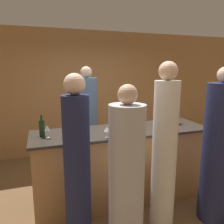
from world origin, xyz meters
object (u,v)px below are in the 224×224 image
(guest_3, at_px, (218,152))
(ice_bucket, at_px, (173,117))
(bartender, at_px, (87,127))
(guest_1, at_px, (164,152))
(guest_0, at_px, (126,177))
(wine_bottle_0, at_px, (42,128))
(guest_2, at_px, (77,168))

(guest_3, bearing_deg, ice_bucket, 92.96)
(bartender, xyz_separation_m, ice_bucket, (1.25, -0.77, 0.25))
(guest_1, bearing_deg, bartender, 110.32)
(guest_0, xyz_separation_m, wine_bottle_0, (-0.81, 0.92, 0.36))
(guest_2, bearing_deg, ice_bucket, 25.23)
(bartender, distance_m, guest_1, 1.70)
(guest_0, bearing_deg, bartender, 91.06)
(guest_0, relative_size, ice_bucket, 9.05)
(bartender, height_order, guest_3, bartender)
(guest_1, xyz_separation_m, wine_bottle_0, (-1.37, 0.74, 0.22))
(wine_bottle_0, relative_size, ice_bucket, 1.43)
(bartender, bearing_deg, guest_3, 127.16)
(guest_0, bearing_deg, guest_3, 3.03)
(bartender, xyz_separation_m, guest_1, (0.59, -1.59, 0.04))
(guest_3, height_order, wine_bottle_0, guest_3)
(guest_1, bearing_deg, ice_bucket, 51.37)
(bartender, distance_m, guest_3, 2.14)
(guest_0, relative_size, guest_1, 0.89)
(bartender, distance_m, wine_bottle_0, 1.19)
(wine_bottle_0, bearing_deg, ice_bucket, 2.24)
(bartender, relative_size, guest_2, 1.05)
(guest_2, bearing_deg, guest_3, -4.36)
(wine_bottle_0, xyz_separation_m, ice_bucket, (2.02, 0.08, -0.01))
(guest_0, xyz_separation_m, ice_bucket, (1.21, 1.00, 0.35))
(guest_1, height_order, wine_bottle_0, guest_1)
(guest_0, distance_m, guest_1, 0.60)
(guest_0, height_order, guest_1, guest_1)
(guest_0, height_order, guest_2, guest_2)
(bartender, xyz_separation_m, guest_0, (0.03, -1.77, -0.10))
(guest_1, xyz_separation_m, guest_2, (-1.04, 0.02, -0.06))
(guest_0, bearing_deg, guest_2, 157.52)
(guest_0, xyz_separation_m, guest_1, (0.56, 0.18, 0.14))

